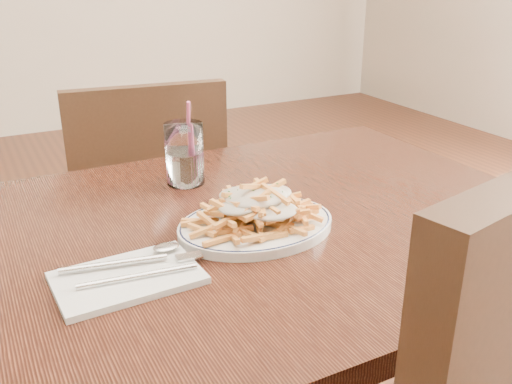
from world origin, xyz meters
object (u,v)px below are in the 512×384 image
table (228,265)px  chair_far (148,212)px  water_glass (185,157)px  fries_plate (256,225)px  loaded_fries (256,203)px

table → chair_far: 0.68m
table → water_glass: (0.01, 0.22, 0.13)m
fries_plate → loaded_fries: bearing=180.0°
table → loaded_fries: (0.03, -0.04, 0.13)m
fries_plate → chair_far: bearing=88.9°
table → chair_far: size_ratio=1.35×
fries_plate → loaded_fries: size_ratio=1.25×
loaded_fries → fries_plate: bearing=0.0°
loaded_fries → water_glass: (-0.02, 0.26, 0.00)m
loaded_fries → chair_far: bearing=88.9°
chair_far → fries_plate: size_ratio=2.96×
fries_plate → loaded_fries: (-0.00, 0.00, 0.04)m
chair_far → water_glass: bearing=-95.0°
loaded_fries → water_glass: water_glass is taller
chair_far → water_glass: (-0.04, -0.43, 0.30)m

